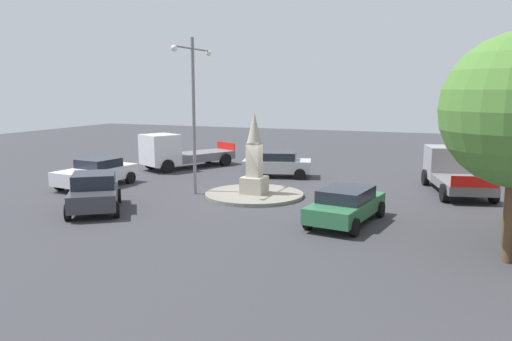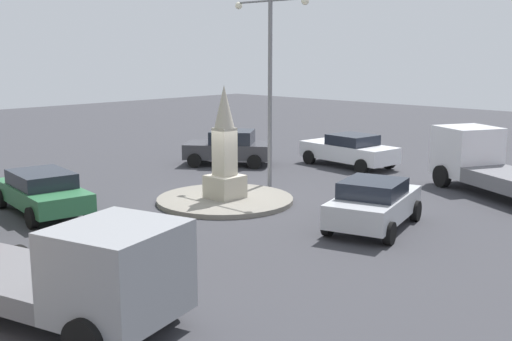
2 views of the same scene
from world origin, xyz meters
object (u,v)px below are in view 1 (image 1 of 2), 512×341
Objects in this scene: streetlamp at (193,101)px; car_silver_near_island at (278,164)px; car_white_passing at (97,172)px; truck_white_waiting at (177,153)px; car_green_far_side at (346,204)px; car_dark_grey_parked_right at (94,192)px; truck_grey_parked_left at (453,170)px; monument at (254,161)px.

streetlamp is 1.76× the size of car_silver_near_island.
truck_white_waiting reaches higher than car_white_passing.
car_green_far_side is at bearing -99.35° from car_white_passing.
car_white_passing is 10.09m from car_silver_near_island.
car_dark_grey_parked_right is at bearing -141.25° from car_white_passing.
truck_grey_parked_left is (10.37, -13.91, 0.21)m from car_dark_grey_parked_right.
car_silver_near_island is at bearing 34.07° from car_green_far_side.
truck_white_waiting reaches higher than car_dark_grey_parked_right.
truck_white_waiting is at bearing 87.65° from truck_grey_parked_left.
car_green_far_side is 9.13m from truck_grey_parked_left.
streetlamp is 1.77× the size of car_dark_grey_parked_right.
truck_grey_parked_left is (6.11, -17.33, 0.26)m from car_white_passing.
car_dark_grey_parked_right is 0.66× the size of truck_white_waiting.
monument is 0.52× the size of streetlamp.
car_green_far_side is at bearing -125.17° from truck_white_waiting.
streetlamp is at bearing -86.65° from car_white_passing.
car_white_passing is 13.83m from car_green_far_side.
streetlamp is at bearing 72.06° from car_green_far_side.
car_dark_grey_parked_right is (-5.15, 5.16, -0.92)m from monument.
monument is at bearing -171.95° from car_silver_near_island.
monument is at bearing 120.78° from truck_grey_parked_left.
monument is 0.64× the size of truck_grey_parked_left.
car_silver_near_island is 6.99m from truck_white_waiting.
car_white_passing is 5.46m from car_dark_grey_parked_right.
truck_grey_parked_left is at bearing -63.63° from streetlamp.
car_white_passing is 18.38m from truck_grey_parked_left.
car_dark_grey_parked_right is at bearing 126.70° from truck_grey_parked_left.
monument is 0.83× the size of car_white_passing.
car_silver_near_island is at bearing -50.62° from car_white_passing.
monument reaches higher than car_white_passing.
car_dark_grey_parked_right is 11.35m from truck_white_waiting.
car_silver_near_island is (6.07, -2.12, -3.77)m from streetlamp.
car_dark_grey_parked_right reaches higher than car_white_passing.
truck_white_waiting is (11.05, 2.59, 0.25)m from car_dark_grey_parked_right.
truck_grey_parked_left reaches higher than car_silver_near_island.
car_silver_near_island is 9.54m from truck_grey_parked_left.
monument is 0.92× the size of car_dark_grey_parked_right.
truck_grey_parked_left is at bearing -92.35° from truck_white_waiting.
car_green_far_side is at bearing -145.93° from car_silver_near_island.
streetlamp is 13.47m from truck_grey_parked_left.
car_silver_near_island is at bearing -19.25° from streetlamp.
monument is at bearing -45.03° from car_dark_grey_parked_right.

